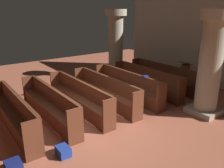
% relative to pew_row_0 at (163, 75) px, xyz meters
% --- Properties ---
extents(ground_plane, '(19.20, 19.20, 0.00)m').
position_rel_pew_row_0_xyz_m(ground_plane, '(1.03, -4.18, -0.52)').
color(ground_plane, '#AD5B42').
extents(back_wall, '(10.00, 0.16, 4.50)m').
position_rel_pew_row_0_xyz_m(back_wall, '(1.03, 1.90, 1.73)').
color(back_wall, beige).
rests_on(back_wall, ground).
extents(pew_row_0, '(3.58, 0.47, 0.97)m').
position_rel_pew_row_0_xyz_m(pew_row_0, '(0.00, 0.00, 0.00)').
color(pew_row_0, brown).
rests_on(pew_row_0, ground).
extents(pew_row_1, '(3.58, 0.46, 0.97)m').
position_rel_pew_row_0_xyz_m(pew_row_1, '(0.00, -1.04, 0.00)').
color(pew_row_1, brown).
rests_on(pew_row_1, ground).
extents(pew_row_2, '(3.58, 0.46, 0.97)m').
position_rel_pew_row_0_xyz_m(pew_row_2, '(0.00, -2.08, 0.00)').
color(pew_row_2, brown).
rests_on(pew_row_2, ground).
extents(pew_row_3, '(3.58, 0.47, 0.97)m').
position_rel_pew_row_0_xyz_m(pew_row_3, '(0.00, -3.12, 0.00)').
color(pew_row_3, brown).
rests_on(pew_row_3, ground).
extents(pew_row_4, '(3.58, 0.46, 0.97)m').
position_rel_pew_row_0_xyz_m(pew_row_4, '(0.00, -4.16, 0.00)').
color(pew_row_4, brown).
rests_on(pew_row_4, ground).
extents(pew_row_5, '(3.58, 0.46, 0.97)m').
position_rel_pew_row_0_xyz_m(pew_row_5, '(0.00, -5.21, 0.00)').
color(pew_row_5, brown).
rests_on(pew_row_5, ground).
extents(pew_row_6, '(3.58, 0.47, 0.97)m').
position_rel_pew_row_0_xyz_m(pew_row_6, '(0.00, -6.25, 0.00)').
color(pew_row_6, brown).
rests_on(pew_row_6, ground).
extents(pillar_aisle_side, '(1.02, 1.02, 3.27)m').
position_rel_pew_row_0_xyz_m(pillar_aisle_side, '(2.63, -0.97, 1.18)').
color(pillar_aisle_side, '#9F967E').
rests_on(pillar_aisle_side, ground).
extents(pillar_far_side, '(1.02, 1.02, 3.27)m').
position_rel_pew_row_0_xyz_m(pillar_far_side, '(-2.58, -0.65, 1.18)').
color(pillar_far_side, '#9F967E').
rests_on(pillar_far_side, ground).
extents(lectern, '(0.48, 0.45, 1.08)m').
position_rel_pew_row_0_xyz_m(lectern, '(0.41, 0.94, -0.07)').
color(lectern, brown).
rests_on(lectern, ground).
extents(hymn_book, '(0.16, 0.22, 0.03)m').
position_rel_pew_row_0_xyz_m(hymn_book, '(0.78, -1.90, 0.47)').
color(hymn_book, navy).
rests_on(hymn_book, pew_row_2).
extents(kneeler_box_navy, '(0.34, 0.32, 0.26)m').
position_rel_pew_row_0_xyz_m(kneeler_box_navy, '(1.93, -6.78, -0.39)').
color(kneeler_box_navy, navy).
rests_on(kneeler_box_navy, ground).
extents(kneeler_box_blue, '(0.37, 0.27, 0.22)m').
position_rel_pew_row_0_xyz_m(kneeler_box_blue, '(2.00, -5.70, -0.41)').
color(kneeler_box_blue, navy).
rests_on(kneeler_box_blue, ground).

